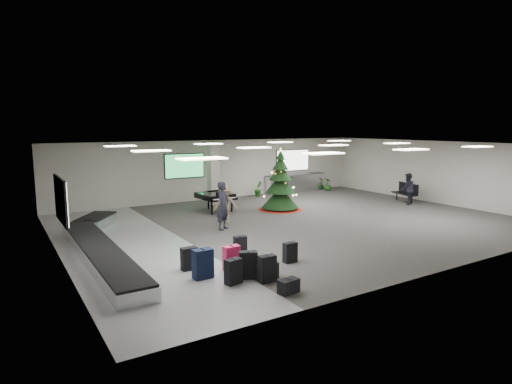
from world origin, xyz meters
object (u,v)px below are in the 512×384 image
traveler_b (226,204)px  potted_plant_right (328,184)px  service_counter (295,183)px  traveler_a (223,206)px  bench (406,191)px  christmas_tree (280,188)px  traveler_bench (408,189)px  grand_piano (216,196)px  potted_plant_left (258,189)px  pink_suitcase (232,258)px  baggage_carousel (99,245)px

traveler_b → potted_plant_right: bearing=50.1°
service_counter → traveler_a: 10.22m
bench → potted_plant_right: bench is taller
christmas_tree → traveler_bench: size_ratio=1.85×
christmas_tree → bench: bearing=-13.9°
bench → grand_piano: bearing=177.1°
service_counter → potted_plant_left: size_ratio=4.60×
pink_suitcase → traveler_a: traveler_a is taller
service_counter → pink_suitcase: (-10.12, -10.56, -0.19)m
bench → potted_plant_left: bearing=150.5°
baggage_carousel → bench: bearing=3.5°
baggage_carousel → christmas_tree: christmas_tree is taller
service_counter → pink_suitcase: size_ratio=5.60×
traveler_bench → traveler_b: bearing=-47.1°
potted_plant_left → traveler_a: bearing=-131.7°
christmas_tree → traveler_b: (-3.53, -1.15, -0.24)m
christmas_tree → potted_plant_left: 3.99m
christmas_tree → bench: size_ratio=1.81×
pink_suitcase → traveler_b: size_ratio=0.46×
christmas_tree → potted_plant_right: bearing=29.9°
potted_plant_left → christmas_tree: bearing=-106.4°
service_counter → traveler_a: traveler_a is taller
baggage_carousel → traveler_a: traveler_a is taller
service_counter → baggage_carousel: bearing=-152.3°
bench → traveler_a: size_ratio=0.88×
traveler_bench → potted_plant_left: traveler_bench is taller
pink_suitcase → potted_plant_right: size_ratio=0.94×
potted_plant_left → potted_plant_right: (4.88, -0.34, -0.06)m
potted_plant_right → service_counter: bearing=162.8°
service_counter → grand_piano: 7.33m
christmas_tree → traveler_b: christmas_tree is taller
pink_suitcase → christmas_tree: 8.96m
baggage_carousel → service_counter: (12.84, 6.73, 0.33)m
baggage_carousel → grand_piano: 7.24m
grand_piano → traveler_a: 3.64m
baggage_carousel → potted_plant_left: (9.99, 6.44, 0.23)m
grand_piano → bench: size_ratio=1.13×
bench → baggage_carousel: bearing=-162.4°
traveler_a → traveler_b: (0.62, 0.97, -0.15)m
bench → potted_plant_right: bearing=113.8°
bench → potted_plant_right: (-0.88, 5.14, -0.17)m
christmas_tree → potted_plant_right: size_ratio=3.86×
pink_suitcase → traveler_a: (2.00, 4.36, 0.58)m
christmas_tree → grand_piano: (-2.81, 1.25, -0.30)m
service_counter → traveler_bench: size_ratio=2.52×
baggage_carousel → grand_piano: size_ratio=5.25×
traveler_bench → potted_plant_left: (-5.16, 6.07, -0.36)m
service_counter → traveler_bench: traveler_bench is taller
baggage_carousel → traveler_bench: (15.15, 0.37, 0.59)m
traveler_b → baggage_carousel: bearing=-139.8°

